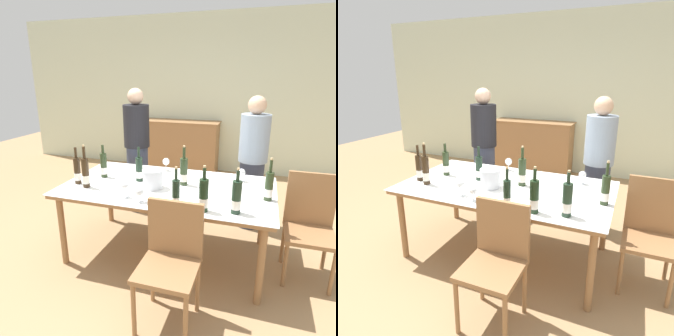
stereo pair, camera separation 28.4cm
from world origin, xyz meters
TOP-DOWN VIEW (x-y plane):
  - ground_plane at (0.00, 0.00)m, footprint 12.00×12.00m
  - back_wall at (0.00, 3.00)m, footprint 8.00×0.10m
  - sideboard_cabinet at (-0.65, 2.71)m, footprint 1.48×0.46m
  - dining_table at (0.00, 0.00)m, footprint 2.01×1.13m
  - ice_bucket at (-0.12, -0.10)m, footprint 0.20×0.20m
  - wine_bottle_0 at (0.92, -0.07)m, footprint 0.07×0.07m
  - wine_bottle_1 at (-0.73, -0.27)m, footprint 0.07×0.07m
  - wine_bottle_2 at (0.68, -0.41)m, footprint 0.08×0.08m
  - wine_bottle_3 at (0.22, -0.48)m, footprint 0.06×0.06m
  - wine_bottle_4 at (-0.87, -0.21)m, footprint 0.06×0.06m
  - wine_bottle_5 at (-0.32, 0.05)m, footprint 0.07×0.07m
  - wine_bottle_6 at (0.43, -0.45)m, footprint 0.08×0.08m
  - wine_bottle_7 at (-0.72, 0.04)m, footprint 0.07×0.07m
  - wine_bottle_8 at (0.14, 0.08)m, footprint 0.08×0.08m
  - wine_glass_0 at (-0.11, -0.44)m, footprint 0.08×0.08m
  - wine_glass_1 at (-0.17, 0.45)m, footprint 0.08×0.08m
  - wine_glass_2 at (0.66, 0.34)m, footprint 0.07×0.07m
  - wine_glass_3 at (-0.27, -0.38)m, footprint 0.08×0.08m
  - chair_right_end at (1.30, 0.09)m, footprint 0.42×0.42m
  - chair_near_front at (0.28, -0.80)m, footprint 0.42×0.42m
  - person_host at (-0.71, 0.91)m, footprint 0.33×0.33m
  - person_guest_left at (0.75, 0.88)m, footprint 0.33×0.33m

SIDE VIEW (x-z plane):
  - ground_plane at x=0.00m, z-range 0.00..0.00m
  - sideboard_cabinet at x=-0.65m, z-range 0.00..0.96m
  - chair_near_front at x=0.28m, z-range 0.07..0.99m
  - chair_right_end at x=1.30m, z-range 0.06..1.01m
  - dining_table at x=0.00m, z-range 0.31..1.06m
  - person_guest_left at x=0.75m, z-range 0.00..1.56m
  - person_host at x=-0.71m, z-range 0.00..1.62m
  - wine_glass_2 at x=0.66m, z-range 0.77..0.90m
  - wine_glass_0 at x=-0.11m, z-range 0.77..0.90m
  - ice_bucket at x=-0.12m, z-range 0.75..0.93m
  - wine_glass_1 at x=-0.17m, z-range 0.77..0.92m
  - wine_glass_3 at x=-0.27m, z-range 0.77..0.92m
  - wine_bottle_5 at x=-0.32m, z-range 0.69..1.04m
  - wine_bottle_3 at x=0.22m, z-range 0.69..1.04m
  - wine_bottle_0 at x=0.92m, z-range 0.68..1.05m
  - wine_bottle_7 at x=-0.72m, z-range 0.70..1.04m
  - wine_bottle_2 at x=0.68m, z-range 0.69..1.05m
  - wine_bottle_6 at x=0.43m, z-range 0.69..1.06m
  - wine_bottle_4 at x=-0.87m, z-range 0.69..1.06m
  - wine_bottle_8 at x=0.14m, z-range 0.68..1.07m
  - wine_bottle_1 at x=-0.73m, z-range 0.68..1.09m
  - back_wall at x=0.00m, z-range 0.00..2.80m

